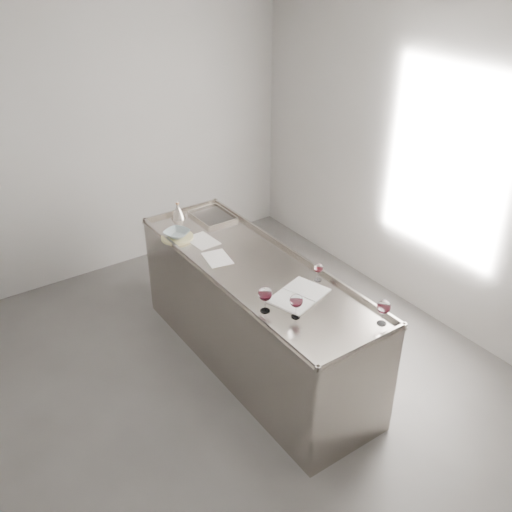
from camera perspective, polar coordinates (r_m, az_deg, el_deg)
room_shell at (r=3.71m, az=-3.88°, el=0.81°), size 4.54×5.04×2.84m
counter at (r=4.66m, az=-0.14°, el=-5.97°), size 0.77×2.42×0.97m
wine_glass_left at (r=3.83m, az=0.93°, el=-3.85°), size 0.10×0.10×0.19m
wine_glass_middle at (r=3.79m, az=4.05°, el=-4.54°), size 0.09×0.09×0.18m
wine_glass_right at (r=3.81m, az=12.65°, el=-5.05°), size 0.09×0.09×0.18m
wine_glass_small at (r=4.20m, az=6.28°, el=-1.28°), size 0.07×0.07×0.14m
notebook at (r=4.06m, az=4.32°, el=-3.96°), size 0.48×0.39×0.02m
loose_paper_top at (r=4.77m, az=-5.38°, el=1.53°), size 0.21×0.29×0.00m
loose_paper_under at (r=4.51m, az=-3.88°, el=-0.22°), size 0.23×0.29×0.00m
trivet at (r=4.84m, az=-7.88°, el=1.87°), size 0.32×0.32×0.02m
ceramic_bowl at (r=4.82m, az=-7.91°, el=2.24°), size 0.27×0.27×0.05m
wine_funnel at (r=5.15m, az=-7.79°, el=4.35°), size 0.13×0.13×0.19m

